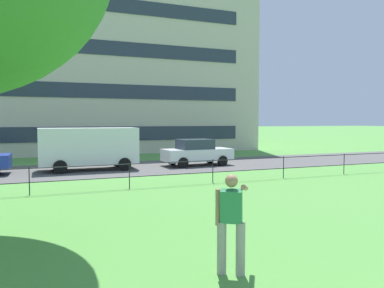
{
  "coord_description": "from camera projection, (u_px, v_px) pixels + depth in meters",
  "views": [
    {
      "loc": [
        -3.22,
        0.53,
        2.62
      ],
      "look_at": [
        0.83,
        10.55,
        1.96
      ],
      "focal_mm": 35.59,
      "sensor_mm": 36.0,
      "label": 1
    }
  ],
  "objects": [
    {
      "name": "apartment_building_background",
      "position": [
        79.0,
        59.0,
        34.89
      ],
      "size": [
        29.59,
        14.96,
        16.6
      ],
      "color": "beige",
      "rests_on": "ground"
    },
    {
      "name": "person_thrower",
      "position": [
        231.0,
        221.0,
        6.44
      ],
      "size": [
        0.78,
        0.65,
        1.72
      ],
      "color": "gray",
      "rests_on": "ground"
    },
    {
      "name": "car_white_far_left",
      "position": [
        197.0,
        152.0,
        22.21
      ],
      "size": [
        4.06,
        1.92,
        1.54
      ],
      "color": "silver",
      "rests_on": "ground"
    },
    {
      "name": "panel_van_center",
      "position": [
        89.0,
        146.0,
        20.13
      ],
      "size": [
        5.01,
        2.12,
        2.24
      ],
      "color": "white",
      "rests_on": "ground"
    },
    {
      "name": "park_fence",
      "position": [
        129.0,
        171.0,
        14.66
      ],
      "size": [
        35.59,
        0.04,
        1.0
      ],
      "color": "black",
      "rests_on": "ground"
    },
    {
      "name": "street_strip",
      "position": [
        104.0,
        169.0,
        20.47
      ],
      "size": [
        80.0,
        6.73,
        0.01
      ],
      "primitive_type": "cube",
      "color": "#565454",
      "rests_on": "ground"
    }
  ]
}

